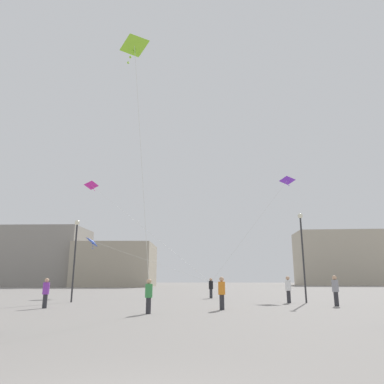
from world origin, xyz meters
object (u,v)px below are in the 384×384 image
person_in_green (149,294)px  person_in_purple (46,292)px  person_in_orange (222,292)px  kite_cobalt_diamond (93,242)px  lamppost_east (75,247)px  person_in_grey (335,289)px  kite_magenta_delta (95,188)px  lamppost_west (302,243)px  building_centre_hall (117,265)px  person_in_black (211,287)px  building_left_hall (34,257)px  kite_violet_delta (286,183)px  building_right_hall (347,258)px  person_in_white (288,288)px  kite_lime_delta (135,53)px

person_in_green → person_in_purple: bearing=123.7°
person_in_orange → kite_cobalt_diamond: 18.10m
lamppost_east → person_in_green: bearing=-49.2°
person_in_grey → kite_magenta_delta: 29.83m
lamppost_west → building_centre_hall: bearing=118.2°
person_in_black → lamppost_west: (6.51, -5.48, 3.11)m
person_in_green → lamppost_west: 12.86m
person_in_grey → person_in_purple: person_in_grey is taller
person_in_orange → person_in_green: size_ratio=1.07×
building_left_hall → lamppost_east: size_ratio=3.71×
person_in_green → kite_violet_delta: bearing=27.4°
person_in_green → lamppost_east: lamppost_east is taller
building_right_hall → lamppost_west: 73.56m
person_in_white → building_centre_hall: bearing=171.1°
lamppost_east → kite_magenta_delta: bearing=105.3°
person_in_green → lamppost_east: size_ratio=0.28×
kite_violet_delta → building_left_hall: 60.69m
person_in_green → kite_cobalt_diamond: size_ratio=0.13×
person_in_black → lamppost_east: lamppost_east is taller
person_in_black → building_centre_hall: (-19.99, 43.84, 3.42)m
person_in_orange → building_centre_hall: (-20.65, 55.22, 3.40)m
person_in_black → kite_magenta_delta: size_ratio=0.11×
person_in_grey → person_in_purple: size_ratio=1.10×
kite_cobalt_diamond → kite_lime_delta: kite_lime_delta is taller
building_centre_hall → lamppost_west: 55.99m
person_in_grey → building_left_hall: bearing=38.8°
person_in_grey → building_left_hall: 69.46m
person_in_white → kite_violet_delta: kite_violet_delta is taller
person_in_orange → lamppost_west: lamppost_west is taller
person_in_orange → building_left_hall: building_left_hall is taller
person_in_purple → person_in_white: bearing=43.1°
person_in_purple → person_in_black: size_ratio=0.99×
kite_lime_delta → kite_violet_delta: size_ratio=1.01×
kite_violet_delta → lamppost_west: kite_violet_delta is taller
person_in_green → building_centre_hall: 60.16m
person_in_orange → building_centre_hall: building_centre_hall is taller
person_in_black → kite_violet_delta: (7.66, 4.25, 10.14)m
kite_lime_delta → person_in_grey: bearing=41.2°
person_in_orange → building_left_hall: size_ratio=0.08×
person_in_orange → building_right_hall: size_ratio=0.07×
kite_magenta_delta → building_right_hall: bearing=48.2°
person_in_grey → person_in_green: (-10.49, -5.52, -0.11)m
person_in_green → kite_lime_delta: size_ratio=0.15×
kite_violet_delta → lamppost_east: size_ratio=1.79×
kite_lime_delta → lamppost_west: 17.04m
person_in_black → person_in_purple: bearing=-157.8°
building_left_hall → building_centre_hall: bearing=-0.2°
kite_cobalt_diamond → kite_magenta_delta: size_ratio=0.79×
kite_lime_delta → building_left_hall: building_left_hall is taller
kite_cobalt_diamond → person_in_black: bearing=-9.4°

